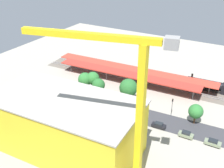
{
  "coord_description": "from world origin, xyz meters",
  "views": [
    {
      "loc": [
        -32.45,
        72.18,
        49.11
      ],
      "look_at": [
        7.66,
        1.77,
        7.33
      ],
      "focal_mm": 43.85,
      "sensor_mm": 36.0,
      "label": 1
    }
  ],
  "objects_px": {
    "platform_canopy_far": "(133,69)",
    "street_tree_1": "(128,88)",
    "locomotive": "(209,85)",
    "parked_car_1": "(186,135)",
    "platform_canopy_near": "(126,74)",
    "parked_car_2": "(159,126)",
    "street_tree_0": "(196,111)",
    "street_tree_2": "(99,85)",
    "street_tree_4": "(93,78)",
    "construction_building": "(66,125)",
    "street_tree_3": "(85,79)",
    "traffic_light": "(172,105)",
    "parked_car_0": "(213,143)",
    "box_truck_1": "(62,104)",
    "box_truck_0": "(98,114)",
    "parked_car_3": "(132,117)",
    "tower_crane": "(128,106)"
  },
  "relations": [
    {
      "from": "platform_canopy_far",
      "to": "street_tree_1",
      "type": "relative_size",
      "value": 7.66
    },
    {
      "from": "locomotive",
      "to": "parked_car_1",
      "type": "distance_m",
      "value": 32.05
    },
    {
      "from": "platform_canopy_near",
      "to": "parked_car_1",
      "type": "bearing_deg",
      "value": 144.75
    },
    {
      "from": "parked_car_2",
      "to": "street_tree_1",
      "type": "bearing_deg",
      "value": -30.5
    },
    {
      "from": "platform_canopy_far",
      "to": "street_tree_0",
      "type": "xyz_separation_m",
      "value": [
        -30.57,
        19.77,
        0.49
      ]
    },
    {
      "from": "street_tree_2",
      "to": "street_tree_4",
      "type": "xyz_separation_m",
      "value": [
        3.29,
        -1.45,
        1.19
      ]
    },
    {
      "from": "platform_canopy_near",
      "to": "construction_building",
      "type": "xyz_separation_m",
      "value": [
        -3.53,
        41.28,
        2.93
      ]
    },
    {
      "from": "platform_canopy_near",
      "to": "street_tree_2",
      "type": "height_order",
      "value": "street_tree_2"
    },
    {
      "from": "street_tree_3",
      "to": "traffic_light",
      "type": "distance_m",
      "value": 32.83
    },
    {
      "from": "parked_car_0",
      "to": "traffic_light",
      "type": "xyz_separation_m",
      "value": [
        14.56,
        -8.2,
        3.35
      ]
    },
    {
      "from": "locomotive",
      "to": "box_truck_1",
      "type": "distance_m",
      "value": 54.58
    },
    {
      "from": "platform_canopy_far",
      "to": "box_truck_0",
      "type": "xyz_separation_m",
      "value": [
        -3.85,
        32.24,
        -2.07
      ]
    },
    {
      "from": "locomotive",
      "to": "street_tree_2",
      "type": "distance_m",
      "value": 41.43
    },
    {
      "from": "locomotive",
      "to": "platform_canopy_far",
      "type": "bearing_deg",
      "value": 8.18
    },
    {
      "from": "parked_car_0",
      "to": "parked_car_3",
      "type": "distance_m",
      "value": 24.61
    },
    {
      "from": "platform_canopy_near",
      "to": "box_truck_1",
      "type": "height_order",
      "value": "platform_canopy_near"
    },
    {
      "from": "box_truck_0",
      "to": "street_tree_3",
      "type": "xyz_separation_m",
      "value": [
        13.56,
        -12.5,
        3.42
      ]
    },
    {
      "from": "platform_canopy_near",
      "to": "construction_building",
      "type": "bearing_deg",
      "value": 94.89
    },
    {
      "from": "locomotive",
      "to": "street_tree_0",
      "type": "height_order",
      "value": "street_tree_0"
    },
    {
      "from": "box_truck_0",
      "to": "street_tree_1",
      "type": "height_order",
      "value": "street_tree_1"
    },
    {
      "from": "platform_canopy_near",
      "to": "construction_building",
      "type": "relative_size",
      "value": 1.53
    },
    {
      "from": "tower_crane",
      "to": "street_tree_1",
      "type": "height_order",
      "value": "tower_crane"
    },
    {
      "from": "parked_car_3",
      "to": "street_tree_0",
      "type": "bearing_deg",
      "value": -156.51
    },
    {
      "from": "locomotive",
      "to": "street_tree_1",
      "type": "distance_m",
      "value": 32.29
    },
    {
      "from": "parked_car_0",
      "to": "street_tree_0",
      "type": "distance_m",
      "value": 11.1
    },
    {
      "from": "box_truck_0",
      "to": "street_tree_2",
      "type": "height_order",
      "value": "street_tree_2"
    },
    {
      "from": "parked_car_1",
      "to": "street_tree_3",
      "type": "height_order",
      "value": "street_tree_3"
    },
    {
      "from": "street_tree_4",
      "to": "parked_car_2",
      "type": "bearing_deg",
      "value": 162.79
    },
    {
      "from": "street_tree_4",
      "to": "traffic_light",
      "type": "distance_m",
      "value": 30.38
    },
    {
      "from": "locomotive",
      "to": "box_truck_1",
      "type": "height_order",
      "value": "locomotive"
    },
    {
      "from": "tower_crane",
      "to": "street_tree_0",
      "type": "bearing_deg",
      "value": -102.46
    },
    {
      "from": "parked_car_2",
      "to": "construction_building",
      "type": "height_order",
      "value": "construction_building"
    },
    {
      "from": "construction_building",
      "to": "box_truck_0",
      "type": "height_order",
      "value": "construction_building"
    },
    {
      "from": "platform_canopy_near",
      "to": "street_tree_0",
      "type": "xyz_separation_m",
      "value": [
        -30.2,
        13.18,
        -0.09
      ]
    },
    {
      "from": "locomotive",
      "to": "tower_crane",
      "type": "relative_size",
      "value": 0.46
    },
    {
      "from": "street_tree_3",
      "to": "street_tree_2",
      "type": "bearing_deg",
      "value": -179.88
    },
    {
      "from": "platform_canopy_far",
      "to": "parked_car_2",
      "type": "height_order",
      "value": "platform_canopy_far"
    },
    {
      "from": "parked_car_2",
      "to": "street_tree_4",
      "type": "distance_m",
      "value": 30.93
    },
    {
      "from": "box_truck_0",
      "to": "traffic_light",
      "type": "distance_m",
      "value": 23.29
    },
    {
      "from": "parked_car_3",
      "to": "construction_building",
      "type": "bearing_deg",
      "value": 65.93
    },
    {
      "from": "construction_building",
      "to": "street_tree_1",
      "type": "bearing_deg",
      "value": -99.54
    },
    {
      "from": "parked_car_3",
      "to": "street_tree_0",
      "type": "xyz_separation_m",
      "value": [
        -17.52,
        -7.61,
        3.51
      ]
    },
    {
      "from": "platform_canopy_near",
      "to": "tower_crane",
      "type": "relative_size",
      "value": 1.62
    },
    {
      "from": "street_tree_2",
      "to": "box_truck_0",
      "type": "bearing_deg",
      "value": 121.87
    },
    {
      "from": "platform_canopy_near",
      "to": "street_tree_3",
      "type": "bearing_deg",
      "value": 52.53
    },
    {
      "from": "parked_car_2",
      "to": "locomotive",
      "type": "bearing_deg",
      "value": -103.83
    },
    {
      "from": "street_tree_0",
      "to": "platform_canopy_far",
      "type": "bearing_deg",
      "value": -32.88
    },
    {
      "from": "construction_building",
      "to": "street_tree_3",
      "type": "distance_m",
      "value": 31.33
    },
    {
      "from": "street_tree_2",
      "to": "traffic_light",
      "type": "height_order",
      "value": "street_tree_2"
    },
    {
      "from": "parked_car_2",
      "to": "box_truck_0",
      "type": "bearing_deg",
      "value": 15.2
    }
  ]
}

